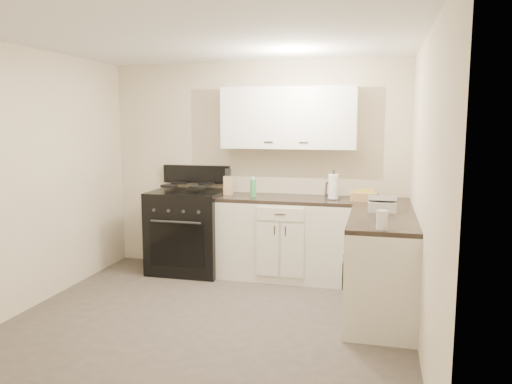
% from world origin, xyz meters
% --- Properties ---
extents(floor, '(3.60, 3.60, 0.00)m').
position_xyz_m(floor, '(0.00, 0.00, 0.00)').
color(floor, '#473F38').
rests_on(floor, ground).
extents(ceiling, '(3.60, 3.60, 0.00)m').
position_xyz_m(ceiling, '(0.00, 0.00, 2.50)').
color(ceiling, white).
rests_on(ceiling, wall_back).
extents(wall_back, '(3.60, 0.00, 3.60)m').
position_xyz_m(wall_back, '(0.00, 1.80, 1.25)').
color(wall_back, beige).
rests_on(wall_back, ground).
extents(wall_right, '(0.00, 3.60, 3.60)m').
position_xyz_m(wall_right, '(1.80, 0.00, 1.25)').
color(wall_right, beige).
rests_on(wall_right, ground).
extents(wall_left, '(0.00, 3.60, 3.60)m').
position_xyz_m(wall_left, '(-1.80, 0.00, 1.25)').
color(wall_left, beige).
rests_on(wall_left, ground).
extents(wall_front, '(3.60, 0.00, 3.60)m').
position_xyz_m(wall_front, '(0.00, -1.80, 1.25)').
color(wall_front, beige).
rests_on(wall_front, ground).
extents(base_cabinets_back, '(1.55, 0.60, 0.90)m').
position_xyz_m(base_cabinets_back, '(0.43, 1.50, 0.45)').
color(base_cabinets_back, silver).
rests_on(base_cabinets_back, floor).
extents(base_cabinets_right, '(0.60, 1.90, 0.90)m').
position_xyz_m(base_cabinets_right, '(1.50, 0.85, 0.45)').
color(base_cabinets_right, silver).
rests_on(base_cabinets_right, floor).
extents(countertop_back, '(1.55, 0.60, 0.04)m').
position_xyz_m(countertop_back, '(0.43, 1.50, 0.92)').
color(countertop_back, black).
rests_on(countertop_back, base_cabinets_back).
extents(countertop_right, '(0.60, 1.90, 0.04)m').
position_xyz_m(countertop_right, '(1.50, 0.85, 0.92)').
color(countertop_right, black).
rests_on(countertop_right, base_cabinets_right).
extents(upper_cabinets, '(1.55, 0.30, 0.70)m').
position_xyz_m(upper_cabinets, '(0.43, 1.65, 1.84)').
color(upper_cabinets, white).
rests_on(upper_cabinets, wall_back).
extents(stove, '(0.86, 0.74, 1.04)m').
position_xyz_m(stove, '(-0.76, 1.48, 0.46)').
color(stove, black).
rests_on(stove, floor).
extents(knife_block, '(0.11, 0.10, 0.22)m').
position_xyz_m(knife_block, '(-0.27, 1.53, 1.05)').
color(knife_block, tan).
rests_on(knife_block, countertop_back).
extents(paper_towel, '(0.14, 0.14, 0.28)m').
position_xyz_m(paper_towel, '(0.97, 1.49, 1.08)').
color(paper_towel, white).
rests_on(paper_towel, countertop_back).
extents(soap_bottle, '(0.09, 0.09, 0.20)m').
position_xyz_m(soap_bottle, '(0.05, 1.46, 1.04)').
color(soap_bottle, '#3EA356').
rests_on(soap_bottle, countertop_back).
extents(picture_frame, '(0.13, 0.08, 0.16)m').
position_xyz_m(picture_frame, '(0.91, 1.76, 1.02)').
color(picture_frame, black).
rests_on(picture_frame, countertop_back).
extents(wicker_basket, '(0.30, 0.22, 0.09)m').
position_xyz_m(wicker_basket, '(1.30, 1.47, 0.99)').
color(wicker_basket, tan).
rests_on(wicker_basket, countertop_right).
extents(countertop_grill, '(0.27, 0.25, 0.10)m').
position_xyz_m(countertop_grill, '(1.49, 0.86, 0.99)').
color(countertop_grill, silver).
rests_on(countertop_grill, countertop_right).
extents(glass_jar, '(0.11, 0.11, 0.16)m').
position_xyz_m(glass_jar, '(1.49, 0.00, 1.02)').
color(glass_jar, silver).
rests_on(glass_jar, countertop_right).
extents(oven_mitt_near, '(0.02, 0.14, 0.24)m').
position_xyz_m(oven_mitt_near, '(1.18, 0.29, 0.45)').
color(oven_mitt_near, black).
rests_on(oven_mitt_near, base_cabinets_right).
extents(oven_mitt_far, '(0.02, 0.14, 0.24)m').
position_xyz_m(oven_mitt_far, '(1.18, 0.41, 0.50)').
color(oven_mitt_far, black).
rests_on(oven_mitt_far, base_cabinets_right).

